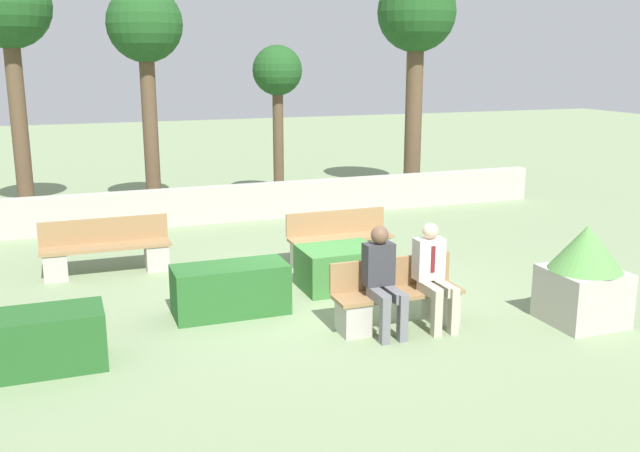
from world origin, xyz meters
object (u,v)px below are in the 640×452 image
object	(u,v)px
person_seated_woman	(383,275)
planter_corner_right	(584,274)
bench_right_side	(106,253)
tree_center_right	(277,78)
bench_front	(397,302)
bench_left_side	(340,244)
tree_leftmost	(9,15)
tree_rightmost	(416,22)
person_seated_man	(433,270)
tree_center_left	(145,34)

from	to	relation	value
person_seated_woman	planter_corner_right	world-z (taller)	person_seated_woman
bench_right_side	tree_center_right	bearing A→B (deg)	42.73
bench_front	bench_left_side	bearing A→B (deg)	82.59
tree_leftmost	tree_rightmost	distance (m)	9.18
bench_left_side	tree_rightmost	world-z (taller)	tree_rightmost
person_seated_woman	tree_rightmost	size ratio (longest dim) A/B	0.25
bench_front	bench_left_side	world-z (taller)	same
bench_left_side	person_seated_man	size ratio (longest dim) A/B	1.32
person_seated_woman	tree_center_right	distance (m)	8.82
person_seated_man	planter_corner_right	distance (m)	2.00
bench_front	planter_corner_right	distance (m)	2.48
bench_left_side	tree_center_right	bearing A→B (deg)	77.42
bench_left_side	tree_leftmost	bearing A→B (deg)	125.76
person_seated_woman	tree_center_right	xyz separation A→B (m)	(1.22, 8.46, 2.18)
bench_right_side	person_seated_man	size ratio (longest dim) A/B	1.50
tree_leftmost	tree_center_left	bearing A→B (deg)	-10.18
bench_right_side	person_seated_man	distance (m)	5.44
bench_left_side	tree_leftmost	distance (m)	8.51
person_seated_woman	tree_rightmost	world-z (taller)	tree_rightmost
bench_right_side	tree_leftmost	bearing A→B (deg)	101.36
planter_corner_right	tree_center_right	xyz separation A→B (m)	(-1.41, 9.04, 2.27)
bench_left_side	bench_right_side	size ratio (longest dim) A/B	0.88
planter_corner_right	tree_center_right	distance (m)	9.43
bench_front	tree_rightmost	size ratio (longest dim) A/B	0.32
bench_left_side	tree_rightmost	xyz separation A→B (m)	(4.08, 5.28, 3.92)
tree_center_left	tree_leftmost	bearing A→B (deg)	169.82
person_seated_woman	tree_leftmost	bearing A→B (deg)	117.03
bench_left_side	planter_corner_right	xyz separation A→B (m)	(1.97, -3.68, 0.33)
person_seated_man	tree_rightmost	xyz separation A→B (m)	(4.04, 8.38, 3.50)
planter_corner_right	tree_center_left	distance (m)	10.34
planter_corner_right	tree_center_right	bearing A→B (deg)	98.87
bench_front	tree_leftmost	bearing A→B (deg)	118.87
tree_leftmost	person_seated_man	bearing A→B (deg)	-59.35
tree_center_left	tree_center_right	distance (m)	3.15
person_seated_man	bench_right_side	bearing A→B (deg)	134.63
tree_center_right	tree_rightmost	distance (m)	3.76
tree_center_right	person_seated_woman	bearing A→B (deg)	-98.24
person_seated_man	tree_center_left	size ratio (longest dim) A/B	0.28
planter_corner_right	tree_center_left	xyz separation A→B (m)	(-4.40, 8.78, 3.23)
bench_front	tree_center_left	bearing A→B (deg)	104.27
planter_corner_right	tree_leftmost	size ratio (longest dim) A/B	0.25
tree_leftmost	tree_center_left	xyz separation A→B (m)	(2.66, -0.48, -0.34)
bench_left_side	tree_center_right	world-z (taller)	tree_center_right
person_seated_woman	tree_leftmost	size ratio (longest dim) A/B	0.26
bench_left_side	person_seated_man	bearing A→B (deg)	-95.76
planter_corner_right	tree_rightmost	xyz separation A→B (m)	(2.12, 8.95, 3.58)
person_seated_man	tree_rightmost	world-z (taller)	tree_rightmost
bench_left_side	planter_corner_right	bearing A→B (deg)	-68.51
person_seated_woman	bench_front	bearing A→B (deg)	25.57
bench_right_side	person_seated_man	xyz separation A→B (m)	(3.81, -3.86, 0.40)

